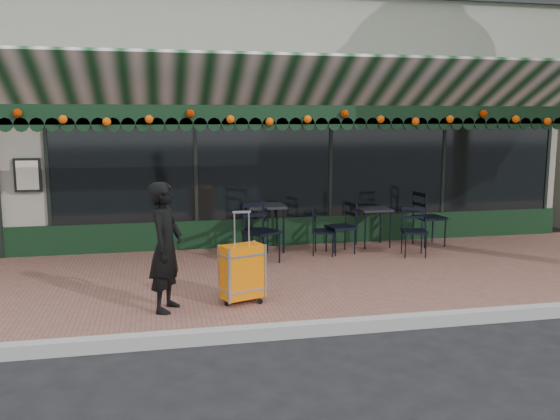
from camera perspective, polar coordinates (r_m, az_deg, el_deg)
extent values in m
plane|color=black|center=(6.88, 3.01, -11.69)|extent=(80.00, 80.00, 0.00)
cube|color=brown|center=(8.71, -0.39, -6.72)|extent=(18.00, 4.00, 0.15)
cube|color=#9E9E99|center=(6.78, 3.19, -11.33)|extent=(18.00, 0.16, 0.15)
cube|color=gray|center=(14.32, -5.25, 8.16)|extent=(12.00, 8.00, 4.50)
cube|color=black|center=(10.63, 3.82, 4.72)|extent=(9.20, 0.04, 2.00)
cube|color=silver|center=(10.40, -23.13, 3.11)|extent=(0.42, 0.04, 0.55)
cube|color=black|center=(8.90, -1.09, 9.15)|extent=(12.00, 0.03, 0.28)
cylinder|color=orange|center=(8.84, -1.01, 9.02)|extent=(11.60, 0.12, 0.12)
imported|color=black|center=(7.08, -10.94, -3.51)|extent=(0.55, 0.66, 1.53)
cube|color=orange|center=(7.33, -3.66, -5.91)|extent=(0.56, 0.43, 0.66)
cube|color=black|center=(7.43, -3.63, -8.62)|extent=(0.56, 0.43, 0.07)
cube|color=silver|center=(7.21, -3.70, -1.79)|extent=(0.22, 0.11, 0.41)
cube|color=black|center=(10.61, 8.99, 0.09)|extent=(0.56, 0.56, 0.04)
cylinder|color=black|center=(10.37, 8.20, -2.01)|extent=(0.03, 0.03, 0.65)
cylinder|color=black|center=(10.54, 10.57, -1.90)|extent=(0.03, 0.03, 0.65)
cylinder|color=black|center=(10.80, 7.36, -1.56)|extent=(0.03, 0.03, 0.65)
cylinder|color=black|center=(10.96, 9.65, -1.46)|extent=(0.03, 0.03, 0.65)
cube|color=black|center=(10.10, -1.47, 0.39)|extent=(0.65, 0.65, 0.04)
cylinder|color=black|center=(9.86, -2.71, -2.18)|extent=(0.03, 0.03, 0.76)
cylinder|color=black|center=(9.96, 0.35, -2.06)|extent=(0.03, 0.03, 0.76)
cylinder|color=black|center=(10.39, -3.19, -1.62)|extent=(0.03, 0.03, 0.76)
cylinder|color=black|center=(10.48, -0.28, -1.51)|extent=(0.03, 0.03, 0.76)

